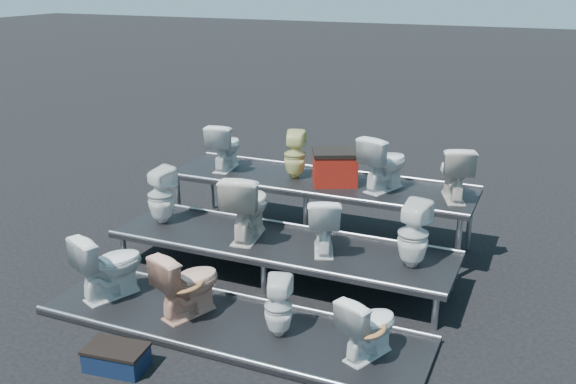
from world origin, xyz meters
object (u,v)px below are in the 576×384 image
at_px(red_crate, 335,169).
at_px(toilet_0, 109,264).
at_px(toilet_2, 278,307).
at_px(toilet_8, 225,146).
at_px(toilet_1, 188,282).
at_px(toilet_4, 161,195).
at_px(toilet_7, 413,234).
at_px(toilet_11, 455,172).
at_px(toilet_10, 384,163).
at_px(step_stool, 117,359).
at_px(toilet_5, 247,205).
at_px(toilet_6, 324,223).
at_px(toilet_3, 369,325).
at_px(toilet_9, 295,155).

bearing_deg(red_crate, toilet_0, -149.18).
relative_size(toilet_2, toilet_8, 0.93).
relative_size(toilet_1, toilet_4, 0.99).
height_order(toilet_1, toilet_7, toilet_7).
bearing_deg(toilet_0, toilet_11, -118.61).
bearing_deg(toilet_10, toilet_0, 68.81).
xyz_separation_m(toilet_0, step_stool, (0.89, -1.07, -0.35)).
bearing_deg(toilet_7, toilet_5, 10.16).
relative_size(toilet_6, toilet_10, 0.93).
distance_m(toilet_7, toilet_8, 3.33).
relative_size(toilet_5, toilet_6, 1.23).
relative_size(toilet_3, toilet_5, 0.77).
height_order(toilet_2, toilet_10, toilet_10).
distance_m(toilet_4, toilet_8, 1.37).
height_order(toilet_0, toilet_10, toilet_10).
xyz_separation_m(toilet_11, red_crate, (-1.57, -0.03, -0.14)).
relative_size(toilet_1, toilet_6, 1.09).
height_order(toilet_6, toilet_10, toilet_10).
bearing_deg(toilet_7, toilet_8, -12.95).
bearing_deg(toilet_1, toilet_4, -25.78).
height_order(toilet_5, toilet_6, toilet_5).
relative_size(toilet_4, step_stool, 1.34).
bearing_deg(red_crate, toilet_7, -67.66).
height_order(toilet_0, toilet_11, toilet_11).
xyz_separation_m(toilet_6, toilet_9, (-0.91, 1.30, 0.39)).
distance_m(toilet_2, red_crate, 2.68).
bearing_deg(toilet_8, toilet_3, 131.65).
height_order(toilet_0, toilet_7, toilet_7).
height_order(toilet_1, toilet_6, toilet_6).
height_order(toilet_9, toilet_11, toilet_11).
relative_size(toilet_3, toilet_11, 0.93).
relative_size(toilet_0, toilet_1, 1.05).
xyz_separation_m(toilet_1, toilet_5, (0.06, 1.30, 0.45)).
bearing_deg(toilet_7, toilet_2, 61.41).
height_order(toilet_5, toilet_8, toilet_8).
bearing_deg(toilet_4, toilet_10, -135.62).
xyz_separation_m(toilet_5, toilet_6, (0.99, 0.00, -0.08)).
relative_size(toilet_4, toilet_9, 1.13).
height_order(toilet_1, toilet_11, toilet_11).
bearing_deg(red_crate, toilet_4, -171.31).
bearing_deg(toilet_0, toilet_2, -156.59).
relative_size(toilet_4, toilet_5, 0.89).
bearing_deg(toilet_2, toilet_9, -85.13).
bearing_deg(toilet_1, toilet_6, -107.23).
height_order(toilet_8, toilet_9, toilet_8).
height_order(toilet_11, step_stool, toilet_11).
relative_size(toilet_6, toilet_7, 0.90).
distance_m(toilet_1, toilet_5, 1.38).
bearing_deg(toilet_10, toilet_7, 140.20).
height_order(toilet_3, toilet_5, toilet_5).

